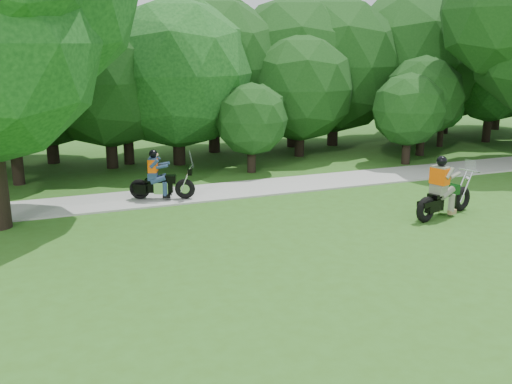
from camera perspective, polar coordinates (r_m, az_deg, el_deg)
ground at (r=14.74m, az=19.77°, el=-6.09°), size 100.00×100.00×0.00m
walkway at (r=21.10m, az=5.57°, el=0.93°), size 60.00×2.20×0.06m
tree_line at (r=26.96m, az=1.07°, el=11.83°), size 40.55×11.56×7.69m
chopper_motorcycle at (r=17.65m, az=18.15°, el=-0.24°), size 2.57×1.22×1.87m
touring_motorcycle at (r=18.82m, az=-9.78°, el=1.07°), size 2.08×1.16×1.64m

